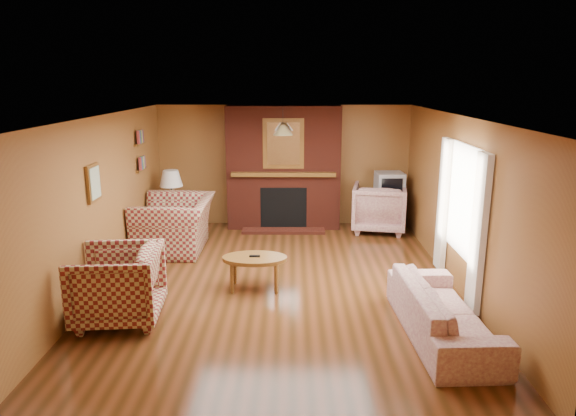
{
  "coord_description": "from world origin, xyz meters",
  "views": [
    {
      "loc": [
        0.17,
        -6.95,
        2.88
      ],
      "look_at": [
        0.1,
        0.6,
        0.99
      ],
      "focal_mm": 32.0,
      "sensor_mm": 36.0,
      "label": 1
    }
  ],
  "objects_px": {
    "coffee_table": "(255,261)",
    "crt_tv": "(389,185)",
    "floral_sofa": "(443,311)",
    "plaid_armchair": "(117,285)",
    "tv_stand": "(388,213)",
    "fireplace": "(284,169)",
    "floral_armchair": "(379,208)",
    "table_lamp": "(171,187)",
    "plaid_loveseat": "(175,224)",
    "side_table": "(173,221)"
  },
  "relations": [
    {
      "from": "coffee_table",
      "to": "fireplace",
      "type": "bearing_deg",
      "value": 83.59
    },
    {
      "from": "plaid_armchair",
      "to": "table_lamp",
      "type": "xyz_separation_m",
      "value": [
        -0.15,
        3.62,
        0.47
      ]
    },
    {
      "from": "side_table",
      "to": "crt_tv",
      "type": "height_order",
      "value": "crt_tv"
    },
    {
      "from": "coffee_table",
      "to": "tv_stand",
      "type": "distance_m",
      "value": 3.83
    },
    {
      "from": "plaid_armchair",
      "to": "crt_tv",
      "type": "distance_m",
      "value": 5.65
    },
    {
      "from": "fireplace",
      "to": "tv_stand",
      "type": "xyz_separation_m",
      "value": [
        2.05,
        -0.18,
        -0.85
      ]
    },
    {
      "from": "plaid_loveseat",
      "to": "side_table",
      "type": "bearing_deg",
      "value": -165.0
    },
    {
      "from": "plaid_armchair",
      "to": "floral_armchair",
      "type": "xyz_separation_m",
      "value": [
        3.81,
        3.89,
        0.0
      ]
    },
    {
      "from": "plaid_loveseat",
      "to": "floral_armchair",
      "type": "distance_m",
      "value": 3.9
    },
    {
      "from": "plaid_armchair",
      "to": "tv_stand",
      "type": "bearing_deg",
      "value": 130.03
    },
    {
      "from": "floral_sofa",
      "to": "tv_stand",
      "type": "distance_m",
      "value": 4.33
    },
    {
      "from": "floral_armchair",
      "to": "table_lamp",
      "type": "distance_m",
      "value": 3.99
    },
    {
      "from": "plaid_loveseat",
      "to": "coffee_table",
      "type": "xyz_separation_m",
      "value": [
        1.5,
        -1.69,
        -0.04
      ]
    },
    {
      "from": "table_lamp",
      "to": "floral_armchair",
      "type": "bearing_deg",
      "value": 3.93
    },
    {
      "from": "plaid_loveseat",
      "to": "floral_armchair",
      "type": "height_order",
      "value": "floral_armchair"
    },
    {
      "from": "fireplace",
      "to": "table_lamp",
      "type": "distance_m",
      "value": 2.18
    },
    {
      "from": "coffee_table",
      "to": "crt_tv",
      "type": "height_order",
      "value": "crt_tv"
    },
    {
      "from": "fireplace",
      "to": "tv_stand",
      "type": "distance_m",
      "value": 2.23
    },
    {
      "from": "fireplace",
      "to": "coffee_table",
      "type": "xyz_separation_m",
      "value": [
        -0.35,
        -3.16,
        -0.76
      ]
    },
    {
      "from": "floral_sofa",
      "to": "plaid_armchair",
      "type": "bearing_deg",
      "value": 81.94
    },
    {
      "from": "floral_sofa",
      "to": "coffee_table",
      "type": "height_order",
      "value": "floral_sofa"
    },
    {
      "from": "plaid_loveseat",
      "to": "tv_stand",
      "type": "height_order",
      "value": "plaid_loveseat"
    },
    {
      "from": "side_table",
      "to": "crt_tv",
      "type": "relative_size",
      "value": 0.99
    },
    {
      "from": "coffee_table",
      "to": "floral_armchair",
      "type": "bearing_deg",
      "value": 52.61
    },
    {
      "from": "plaid_loveseat",
      "to": "tv_stand",
      "type": "distance_m",
      "value": 4.11
    },
    {
      "from": "fireplace",
      "to": "plaid_armchair",
      "type": "distance_m",
      "value": 4.64
    },
    {
      "from": "floral_sofa",
      "to": "side_table",
      "type": "height_order",
      "value": "floral_sofa"
    },
    {
      "from": "floral_sofa",
      "to": "floral_armchair",
      "type": "xyz_separation_m",
      "value": [
        -0.04,
        4.25,
        0.16
      ]
    },
    {
      "from": "plaid_armchair",
      "to": "coffee_table",
      "type": "xyz_separation_m",
      "value": [
        1.6,
        0.99,
        -0.04
      ]
    },
    {
      "from": "tv_stand",
      "to": "crt_tv",
      "type": "xyz_separation_m",
      "value": [
        0.0,
        -0.01,
        0.57
      ]
    },
    {
      "from": "floral_armchair",
      "to": "crt_tv",
      "type": "height_order",
      "value": "crt_tv"
    },
    {
      "from": "crt_tv",
      "to": "tv_stand",
      "type": "bearing_deg",
      "value": 90.0
    },
    {
      "from": "plaid_armchair",
      "to": "tv_stand",
      "type": "xyz_separation_m",
      "value": [
        4.0,
        3.97,
        -0.13
      ]
    },
    {
      "from": "crt_tv",
      "to": "plaid_armchair",
      "type": "bearing_deg",
      "value": -135.27
    },
    {
      "from": "tv_stand",
      "to": "crt_tv",
      "type": "bearing_deg",
      "value": -86.91
    },
    {
      "from": "plaid_armchair",
      "to": "floral_armchair",
      "type": "height_order",
      "value": "floral_armchair"
    },
    {
      "from": "side_table",
      "to": "table_lamp",
      "type": "relative_size",
      "value": 0.75
    },
    {
      "from": "floral_armchair",
      "to": "coffee_table",
      "type": "xyz_separation_m",
      "value": [
        -2.21,
        -2.9,
        -0.05
      ]
    },
    {
      "from": "tv_stand",
      "to": "crt_tv",
      "type": "relative_size",
      "value": 1.24
    },
    {
      "from": "plaid_armchair",
      "to": "floral_sofa",
      "type": "xyz_separation_m",
      "value": [
        3.85,
        -0.36,
        -0.16
      ]
    },
    {
      "from": "fireplace",
      "to": "floral_sofa",
      "type": "relative_size",
      "value": 1.16
    },
    {
      "from": "tv_stand",
      "to": "crt_tv",
      "type": "height_order",
      "value": "crt_tv"
    },
    {
      "from": "floral_armchair",
      "to": "table_lamp",
      "type": "bearing_deg",
      "value": 14.37
    },
    {
      "from": "crt_tv",
      "to": "table_lamp",
      "type": "bearing_deg",
      "value": -175.26
    },
    {
      "from": "fireplace",
      "to": "floral_armchair",
      "type": "bearing_deg",
      "value": -8.06
    },
    {
      "from": "table_lamp",
      "to": "tv_stand",
      "type": "relative_size",
      "value": 1.06
    },
    {
      "from": "side_table",
      "to": "table_lamp",
      "type": "bearing_deg",
      "value": -90.0
    },
    {
      "from": "coffee_table",
      "to": "crt_tv",
      "type": "bearing_deg",
      "value": 50.99
    },
    {
      "from": "coffee_table",
      "to": "plaid_armchair",
      "type": "bearing_deg",
      "value": -148.06
    },
    {
      "from": "plaid_armchair",
      "to": "side_table",
      "type": "xyz_separation_m",
      "value": [
        -0.15,
        3.62,
        -0.2
      ]
    }
  ]
}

